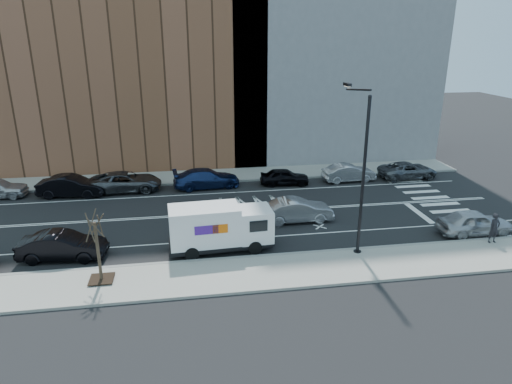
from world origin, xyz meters
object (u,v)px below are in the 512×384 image
object	(u,v)px
fedex_van	(220,227)
driving_sedan	(297,210)
near_parked_front	(474,222)
far_parked_b	(71,186)
pedestrian	(494,228)

from	to	relation	value
fedex_van	driving_sedan	distance (m)	6.51
driving_sedan	near_parked_front	size ratio (longest dim) A/B	1.03
far_parked_b	driving_sedan	world-z (taller)	far_parked_b
near_parked_front	fedex_van	bearing A→B (deg)	88.95
fedex_van	near_parked_front	bearing A→B (deg)	-4.24
fedex_van	near_parked_front	size ratio (longest dim) A/B	1.33
fedex_van	pedestrian	bearing A→B (deg)	-9.81
far_parked_b	near_parked_front	bearing A→B (deg)	-106.83
driving_sedan	pedestrian	distance (m)	11.95
pedestrian	driving_sedan	bearing A→B (deg)	148.97
far_parked_b	pedestrian	xyz separation A→B (m)	(26.73, -12.95, 0.24)
fedex_van	far_parked_b	bearing A→B (deg)	130.54
driving_sedan	pedestrian	bearing A→B (deg)	-118.38
far_parked_b	pedestrian	world-z (taller)	pedestrian
driving_sedan	near_parked_front	distance (m)	11.13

